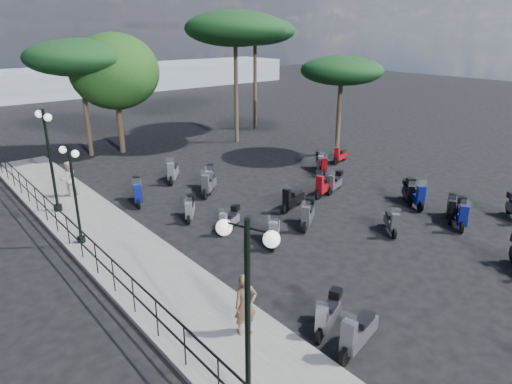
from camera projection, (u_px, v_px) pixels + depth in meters
ground at (314, 234)px, 17.88m from camera, size 120.00×120.00×0.00m
sidewalk at (125, 253)px, 16.18m from camera, size 3.00×30.00×0.15m
railing at (88, 245)px, 14.98m from camera, size 0.04×26.04×1.10m
lamp_post_0 at (248, 310)px, 8.60m from camera, size 0.66×1.22×4.35m
lamp_post_1 at (74, 189)px, 16.14m from camera, size 0.41×1.07×3.67m
lamp_post_2 at (50, 154)px, 18.87m from camera, size 0.37×1.29×4.39m
woman at (246, 305)px, 11.61m from camera, size 0.70×0.56×1.67m
pedestrian_far at (68, 179)px, 21.21m from camera, size 0.87×0.71×1.64m
scooter_0 at (358, 334)px, 11.26m from camera, size 1.85×0.73×1.49m
scooter_1 at (328, 315)px, 12.07m from camera, size 1.48×0.82×1.25m
scooter_2 at (274, 230)px, 16.93m from camera, size 1.36×1.37×1.40m
scooter_3 at (229, 220)px, 17.98m from camera, size 1.38×0.82×1.18m
scooter_4 at (190, 209)px, 19.07m from camera, size 1.02×1.26×1.18m
scooter_5 at (138, 192)px, 20.74m from camera, size 0.93×1.68×1.41m
scooter_7 at (292, 199)px, 20.09m from camera, size 1.71×0.74×1.39m
scooter_8 at (209, 185)px, 21.82m from camera, size 1.45×1.28×1.45m
scooter_9 at (173, 172)px, 23.64m from camera, size 1.25×1.52×1.48m
scooter_12 at (391, 223)px, 17.80m from camera, size 1.12×1.24×1.25m
scooter_13 at (308, 215)px, 18.34m from camera, size 1.48×1.14×1.36m
scooter_14 at (324, 186)px, 21.69m from camera, size 1.76×0.80×1.44m
scooter_15 at (210, 179)px, 22.43m from camera, size 1.22×1.58×1.46m
scooter_18 at (462, 214)px, 18.34m from camera, size 1.58×1.11×1.41m
scooter_19 at (408, 193)px, 20.94m from camera, size 1.15×1.18×1.20m
scooter_20 at (335, 183)px, 22.22m from camera, size 1.48×0.75×1.23m
scooter_21 at (323, 165)px, 25.01m from camera, size 1.22×1.33×1.31m
scooter_23 at (451, 209)px, 19.06m from camera, size 1.46×0.93×1.27m
scooter_24 at (415, 194)px, 20.46m from camera, size 1.23×1.56×1.45m
scooter_25 at (319, 162)px, 25.52m from camera, size 1.15×1.31×1.27m
scooter_26 at (340, 156)px, 26.96m from camera, size 1.58×0.67×1.28m
broadleaf_tree at (115, 72)px, 27.67m from camera, size 5.39×5.39×7.35m
pine_0 at (235, 29)px, 29.45m from camera, size 6.58×6.58×8.66m
pine_1 at (255, 31)px, 33.75m from camera, size 6.08×6.08×8.39m
pine_2 at (79, 57)px, 26.65m from camera, size 6.25×6.25×7.04m
pine_3 at (342, 71)px, 26.95m from camera, size 4.91×4.91×6.05m
distant_hills at (18, 85)px, 50.12m from camera, size 70.00×8.00×3.00m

